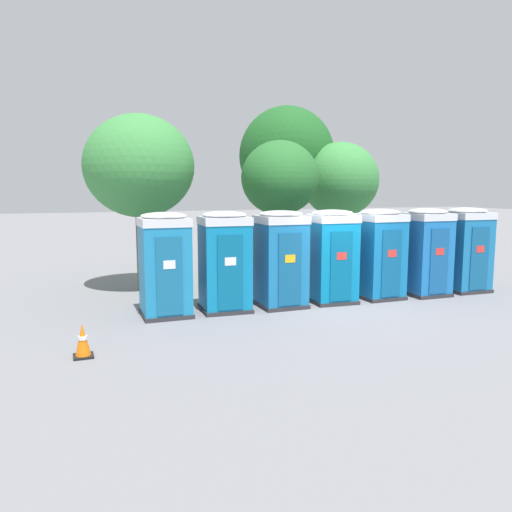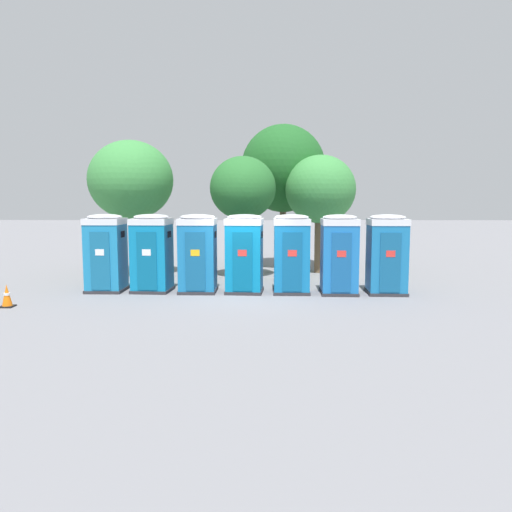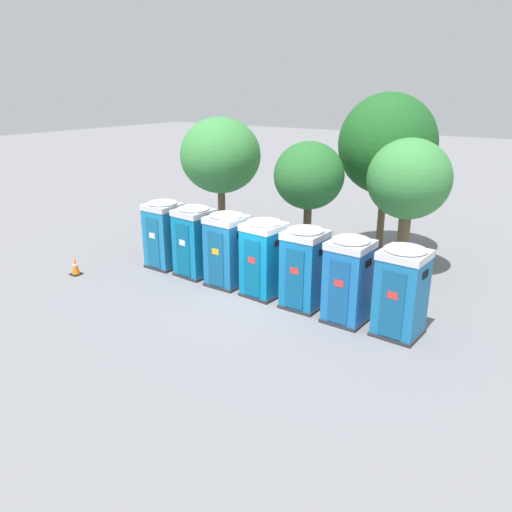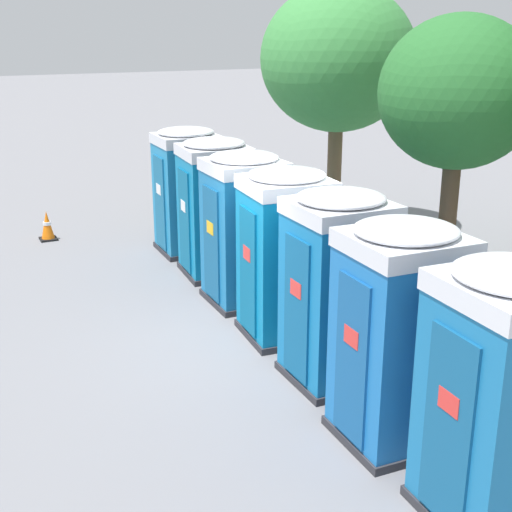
% 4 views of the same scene
% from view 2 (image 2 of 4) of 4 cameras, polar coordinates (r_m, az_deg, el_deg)
% --- Properties ---
extents(ground_plane, '(120.00, 120.00, 0.00)m').
position_cam_2_polar(ground_plane, '(15.81, -1.46, -4.49)').
color(ground_plane, slate).
extents(portapotty_0, '(1.20, 1.22, 2.54)m').
position_cam_2_polar(portapotty_0, '(17.03, -16.78, 0.39)').
color(portapotty_0, '#2D2D33').
rests_on(portapotty_0, ground).
extents(portapotty_1, '(1.30, 1.28, 2.54)m').
position_cam_2_polar(portapotty_1, '(16.62, -11.81, 0.38)').
color(portapotty_1, '#2D2D33').
rests_on(portapotty_1, ground).
extents(portapotty_2, '(1.21, 1.21, 2.54)m').
position_cam_2_polar(portapotty_2, '(16.26, -6.67, 0.34)').
color(portapotty_2, '#2D2D33').
rests_on(portapotty_2, ground).
extents(portapotty_3, '(1.27, 1.29, 2.54)m').
position_cam_2_polar(portapotty_3, '(16.11, -1.33, 0.33)').
color(portapotty_3, '#2D2D33').
rests_on(portapotty_3, ground).
extents(portapotty_4, '(1.19, 1.22, 2.54)m').
position_cam_2_polar(portapotty_4, '(16.08, 4.08, 0.30)').
color(portapotty_4, '#2D2D33').
rests_on(portapotty_4, ground).
extents(portapotty_5, '(1.20, 1.23, 2.54)m').
position_cam_2_polar(portapotty_5, '(16.09, 9.49, 0.23)').
color(portapotty_5, '#2D2D33').
rests_on(portapotty_5, ground).
extents(portapotty_6, '(1.26, 1.25, 2.54)m').
position_cam_2_polar(portapotty_6, '(16.42, 14.72, 0.23)').
color(portapotty_6, '#2D2D33').
rests_on(portapotty_6, ground).
extents(street_tree_0, '(3.29, 3.29, 5.31)m').
position_cam_2_polar(street_tree_0, '(20.30, -14.11, 8.37)').
color(street_tree_0, brown).
rests_on(street_tree_0, ground).
extents(street_tree_1, '(2.87, 2.87, 4.82)m').
position_cam_2_polar(street_tree_1, '(20.71, 7.37, 7.45)').
color(street_tree_1, brown).
rests_on(street_tree_1, ground).
extents(street_tree_2, '(3.70, 3.70, 6.27)m').
position_cam_2_polar(street_tree_2, '(22.22, 3.13, 9.92)').
color(street_tree_2, brown).
rests_on(street_tree_2, ground).
extents(street_tree_3, '(2.51, 2.51, 4.65)m').
position_cam_2_polar(street_tree_3, '(19.14, -1.51, 7.68)').
color(street_tree_3, brown).
rests_on(street_tree_3, ground).
extents(traffic_cone, '(0.36, 0.36, 0.64)m').
position_cam_2_polar(traffic_cone, '(15.65, -26.58, -4.12)').
color(traffic_cone, black).
rests_on(traffic_cone, ground).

